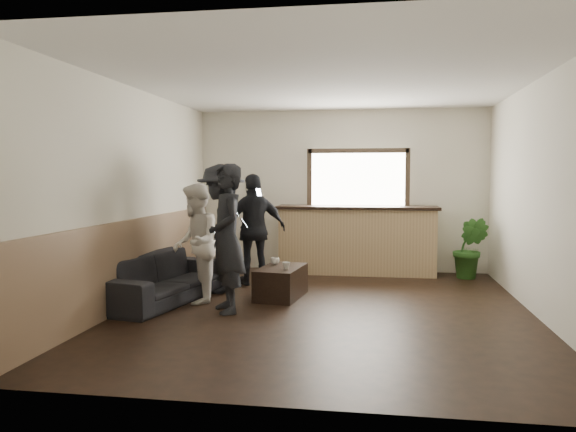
% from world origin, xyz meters
% --- Properties ---
extents(ground, '(5.00, 6.00, 0.01)m').
position_xyz_m(ground, '(0.00, 0.00, 0.00)').
color(ground, black).
extents(room_shell, '(5.01, 6.01, 2.80)m').
position_xyz_m(room_shell, '(-0.74, 0.00, 1.47)').
color(room_shell, silver).
rests_on(room_shell, ground).
extents(bar_counter, '(2.70, 0.68, 2.13)m').
position_xyz_m(bar_counter, '(0.30, 2.70, 0.64)').
color(bar_counter, tan).
rests_on(bar_counter, ground).
extents(sofa, '(1.24, 2.26, 0.62)m').
position_xyz_m(sofa, '(-2.15, 0.14, 0.31)').
color(sofa, black).
rests_on(sofa, ground).
extents(coffee_table, '(0.63, 1.00, 0.42)m').
position_xyz_m(coffee_table, '(-0.65, 0.61, 0.21)').
color(coffee_table, black).
rests_on(coffee_table, ground).
extents(cup_a, '(0.17, 0.17, 0.10)m').
position_xyz_m(cup_a, '(-0.77, 0.83, 0.47)').
color(cup_a, silver).
rests_on(cup_a, coffee_table).
extents(cup_b, '(0.14, 0.14, 0.10)m').
position_xyz_m(cup_b, '(-0.55, 0.45, 0.47)').
color(cup_b, silver).
rests_on(cup_b, coffee_table).
extents(potted_plant, '(0.67, 0.61, 1.00)m').
position_xyz_m(potted_plant, '(2.12, 2.46, 0.50)').
color(potted_plant, '#2D6623').
rests_on(potted_plant, ground).
extents(person_a, '(0.70, 0.78, 1.80)m').
position_xyz_m(person_a, '(-1.16, -0.29, 0.90)').
color(person_a, black).
rests_on(person_a, ground).
extents(person_b, '(0.78, 0.90, 1.56)m').
position_xyz_m(person_b, '(-1.70, 0.13, 0.78)').
color(person_b, white).
rests_on(person_b, ground).
extents(person_c, '(0.83, 1.26, 1.82)m').
position_xyz_m(person_c, '(-1.55, 0.84, 0.91)').
color(person_c, black).
rests_on(person_c, ground).
extents(person_d, '(1.06, 0.85, 1.69)m').
position_xyz_m(person_d, '(-1.21, 1.48, 0.85)').
color(person_d, black).
rests_on(person_d, ground).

